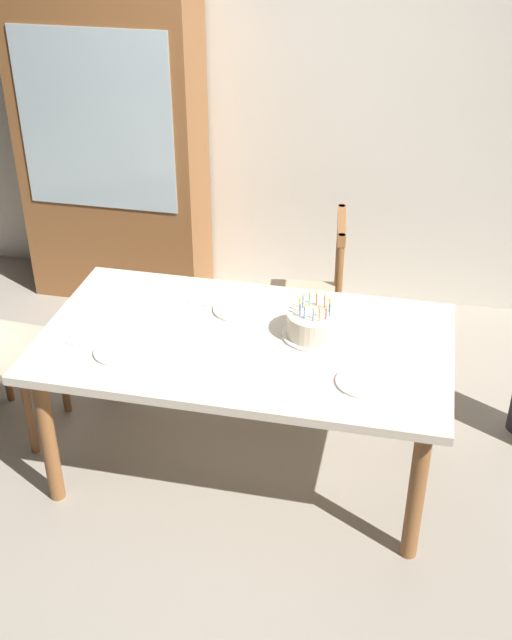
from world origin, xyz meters
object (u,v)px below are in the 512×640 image
Objects in this scene: birthday_cake at (314,325)px; plate_near_celebrant at (120,351)px; china_cabinet at (113,151)px; plate_near_guest at (363,382)px; dining_table at (245,353)px; plate_far_side at (237,310)px; chair_spindle_back at (305,302)px.

plate_near_celebrant is (-0.78, -0.31, -0.05)m from birthday_cake.
china_cabinet is at bearing 135.16° from birthday_cake.
plate_near_celebrant and plate_near_guest have the same top height.
plate_far_side reaches higher than dining_table.
dining_table is 0.33m from birthday_cake.
plate_near_celebrant is at bearing -158.51° from birthday_cake.
plate_far_side is at bearing 47.98° from plate_near_celebrant.
plate_near_guest is at bearing -22.59° from dining_table.
plate_far_side is (-0.09, 0.22, 0.08)m from dining_table.
plate_near_celebrant is 0.60m from plate_far_side.
plate_near_guest is at bearing -35.50° from plate_far_side.
dining_table is at bearing 157.41° from plate_near_guest.
dining_table is 0.25m from plate_far_side.
plate_near_guest is (1.03, 0.00, 0.00)m from plate_near_celebrant.
plate_far_side is at bearing 111.83° from dining_table.
plate_near_guest is (0.63, -0.45, 0.00)m from plate_far_side.
china_cabinet is at bearing 134.14° from plate_near_guest.
china_cabinet is at bearing 129.55° from plate_far_side.
plate_far_side is 1.00× the size of plate_near_guest.
plate_near_celebrant is at bearing -68.58° from china_cabinet.
plate_far_side is 0.12× the size of china_cabinet.
birthday_cake is at bearing -20.14° from plate_far_side.
china_cabinet is (-0.70, 1.78, 0.22)m from plate_near_celebrant.
birthday_cake reaches higher than plate_near_celebrant.
birthday_cake is at bearing -78.52° from chair_spindle_back.
dining_table is 8.14× the size of plate_near_celebrant.
plate_far_side is at bearing -50.45° from china_cabinet.
dining_table is 0.85m from chair_spindle_back.
plate_near_guest is at bearing -51.22° from birthday_cake.
dining_table is at bearing 24.42° from plate_near_celebrant.
plate_near_guest is 2.49m from china_cabinet.
chair_spindle_back reaches higher than plate_near_guest.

